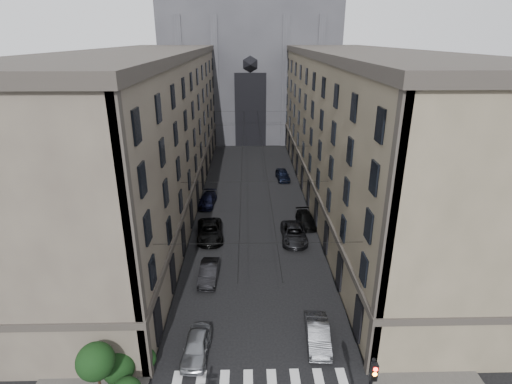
{
  "coord_description": "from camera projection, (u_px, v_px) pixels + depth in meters",
  "views": [
    {
      "loc": [
        -0.69,
        -13.46,
        20.34
      ],
      "look_at": [
        -0.08,
        13.51,
        9.79
      ],
      "focal_mm": 28.0,
      "sensor_mm": 36.0,
      "label": 1
    }
  ],
  "objects": [
    {
      "name": "car_right_midnear",
      "position": [
        294.0,
        234.0,
        42.37
      ],
      "size": [
        2.72,
        5.7,
        1.57
      ],
      "primitive_type": "imported",
      "rotation": [
        0.0,
        0.0,
        -0.02
      ],
      "color": "black",
      "rests_on": "ground"
    },
    {
      "name": "sidewalk_left",
      "position": [
        174.0,
        199.0,
        53.23
      ],
      "size": [
        7.0,
        80.0,
        0.15
      ],
      "primitive_type": "cube",
      "color": "#383533",
      "rests_on": "ground"
    },
    {
      "name": "sidewalk_right",
      "position": [
        331.0,
        198.0,
        53.67
      ],
      "size": [
        7.0,
        80.0,
        0.15
      ],
      "primitive_type": "cube",
      "color": "#383533",
      "rests_on": "ground"
    },
    {
      "name": "shrub_cluster",
      "position": [
        114.0,
        370.0,
        23.78
      ],
      "size": [
        3.9,
        4.4,
        3.9
      ],
      "color": "black",
      "rests_on": "sidewalk_left"
    },
    {
      "name": "building_right",
      "position": [
        359.0,
        130.0,
        50.36
      ],
      "size": [
        13.6,
        60.6,
        18.85
      ],
      "color": "brown",
      "rests_on": "ground"
    },
    {
      "name": "tram_wires",
      "position": [
        253.0,
        147.0,
        50.49
      ],
      "size": [
        14.0,
        60.0,
        0.43
      ],
      "color": "black",
      "rests_on": "ground"
    },
    {
      "name": "car_right_midfar",
      "position": [
        306.0,
        220.0,
        45.87
      ],
      "size": [
        2.22,
        4.74,
        1.34
      ],
      "primitive_type": "imported",
      "rotation": [
        0.0,
        0.0,
        0.08
      ],
      "color": "black",
      "rests_on": "ground"
    },
    {
      "name": "car_left_far",
      "position": [
        207.0,
        200.0,
        51.32
      ],
      "size": [
        2.36,
        4.96,
        1.4
      ],
      "primitive_type": "imported",
      "rotation": [
        0.0,
        0.0,
        -0.08
      ],
      "color": "black",
      "rests_on": "ground"
    },
    {
      "name": "gothic_tower",
      "position": [
        250.0,
        49.0,
        83.27
      ],
      "size": [
        35.0,
        23.0,
        58.0
      ],
      "color": "#2D2D33",
      "rests_on": "ground"
    },
    {
      "name": "car_left_midfar",
      "position": [
        210.0,
        231.0,
        42.84
      ],
      "size": [
        3.22,
        6.06,
        1.62
      ],
      "primitive_type": "imported",
      "rotation": [
        0.0,
        0.0,
        0.09
      ],
      "color": "black",
      "rests_on": "ground"
    },
    {
      "name": "car_left_midnear",
      "position": [
        209.0,
        273.0,
        35.48
      ],
      "size": [
        1.69,
        4.48,
        1.46
      ],
      "primitive_type": "imported",
      "rotation": [
        0.0,
        0.0,
        -0.03
      ],
      "color": "black",
      "rests_on": "ground"
    },
    {
      "name": "car_right_near",
      "position": [
        318.0,
        334.0,
        28.13
      ],
      "size": [
        1.85,
        4.53,
        1.46
      ],
      "primitive_type": "imported",
      "rotation": [
        0.0,
        0.0,
        -0.07
      ],
      "color": "slate",
      "rests_on": "ground"
    },
    {
      "name": "building_left",
      "position": [
        145.0,
        131.0,
        49.79
      ],
      "size": [
        13.6,
        60.6,
        18.85
      ],
      "color": "#50473D",
      "rests_on": "ground"
    },
    {
      "name": "car_left_near",
      "position": [
        196.0,
        346.0,
        27.05
      ],
      "size": [
        1.97,
        4.35,
        1.45
      ],
      "primitive_type": "imported",
      "rotation": [
        0.0,
        0.0,
        -0.06
      ],
      "color": "slate",
      "rests_on": "ground"
    },
    {
      "name": "car_right_far",
      "position": [
        283.0,
        175.0,
        60.4
      ],
      "size": [
        2.17,
        4.67,
        1.55
      ],
      "primitive_type": "imported",
      "rotation": [
        0.0,
        0.0,
        0.08
      ],
      "color": "black",
      "rests_on": "ground"
    }
  ]
}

